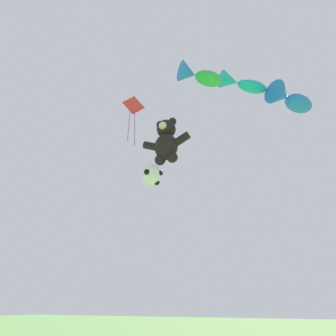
% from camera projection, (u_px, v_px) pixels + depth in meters
% --- Properties ---
extents(teddy_bear_kite, '(2.32, 1.02, 2.36)m').
position_uv_depth(teddy_bear_kite, '(166.00, 141.00, 11.87)').
color(teddy_bear_kite, black).
extents(soccer_ball_kite, '(0.99, 0.98, 0.91)m').
position_uv_depth(soccer_ball_kite, '(152.00, 175.00, 11.22)').
color(soccer_ball_kite, white).
extents(fish_kite_emerald, '(1.81, 1.74, 0.80)m').
position_uv_depth(fish_kite_emerald, '(199.00, 76.00, 10.30)').
color(fish_kite_emerald, green).
extents(fish_kite_teal, '(2.16, 1.98, 0.75)m').
position_uv_depth(fish_kite_teal, '(241.00, 84.00, 11.60)').
color(fish_kite_teal, '#19ADB2').
extents(fish_kite_cobalt, '(2.22, 2.47, 1.08)m').
position_uv_depth(fish_kite_cobalt, '(290.00, 99.00, 11.84)').
color(fish_kite_cobalt, blue).
extents(diamond_kite, '(0.86, 0.83, 3.00)m').
position_uv_depth(diamond_kite, '(133.00, 109.00, 13.14)').
color(diamond_kite, red).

